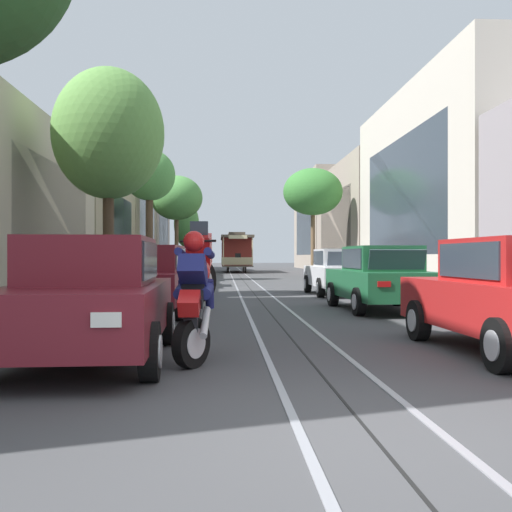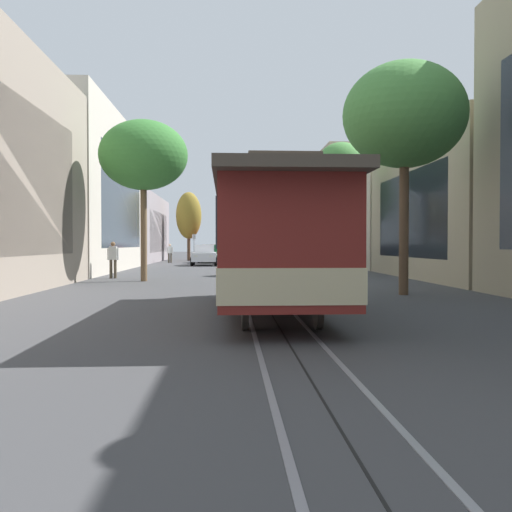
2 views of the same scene
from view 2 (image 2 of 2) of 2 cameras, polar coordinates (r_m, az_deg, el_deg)
ground_plane at (r=31.35m, az=-0.92°, el=-1.77°), size 174.43×174.43×0.00m
trolley_track_rails at (r=26.38m, az=-0.58°, el=-2.32°), size 1.14×77.77×0.01m
building_facade_left at (r=28.75m, az=19.78°, el=6.84°), size 5.57×69.47×10.33m
building_facade_right at (r=25.38m, az=-23.80°, el=7.25°), size 5.37×69.47×9.85m
parked_car_maroon_near_left at (r=55.98m, az=1.16°, el=0.37°), size 2.09×4.40×1.58m
parked_car_maroon_second_left at (r=49.96m, az=1.66°, el=0.27°), size 2.15×4.42×1.58m
parked_car_navy_mid_left at (r=43.59m, az=2.23°, el=0.13°), size 2.14×4.42×1.58m
parked_car_white_fourth_left at (r=37.18m, az=3.36°, el=-0.06°), size 2.05×4.38×1.58m
parked_car_white_fifth_left at (r=30.08m, az=4.74°, el=-0.37°), size 2.14×4.42×1.58m
parked_car_red_near_right at (r=55.69m, az=-4.68°, el=0.36°), size 2.08×4.39×1.58m
parked_car_green_second_right at (r=49.13m, az=-4.78°, el=0.25°), size 2.10×4.41×1.58m
parked_car_white_mid_right at (r=43.19m, az=-5.26°, el=0.11°), size 2.04×4.38×1.58m
street_tree_kerb_left_near at (r=56.02m, az=3.24°, el=5.09°), size 3.59×3.17×7.18m
street_tree_kerb_left_second at (r=44.32m, az=4.89°, el=6.00°), size 3.65×3.27×7.51m
street_tree_kerb_left_mid at (r=31.40m, az=8.64°, el=8.58°), size 2.83×2.57×7.19m
street_tree_kerb_left_fourth at (r=19.15m, az=14.81°, el=13.56°), size 3.94×3.85×7.46m
street_tree_kerb_right_near at (r=56.42m, az=-6.83°, el=4.07°), size 2.52×2.11×6.80m
street_tree_kerb_right_second at (r=25.47m, az=-11.34°, el=9.94°), size 3.87×3.41×7.06m
cable_car_trolley at (r=12.79m, az=1.66°, el=1.34°), size 2.63×9.15×3.28m
motorcycle_with_rider at (r=56.07m, az=-0.23°, el=0.52°), size 0.52×1.86×1.80m
pedestrian_on_left_pavement at (r=27.57m, az=-14.28°, el=-0.16°), size 0.55×0.22×1.74m
pedestrian_on_right_pavement at (r=49.39m, az=-8.72°, el=0.40°), size 0.55×0.37×1.65m
street_sign_post at (r=53.80m, az=-6.30°, el=1.21°), size 0.36×0.09×2.61m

